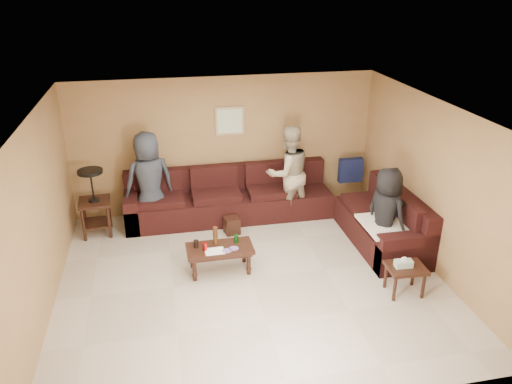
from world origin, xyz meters
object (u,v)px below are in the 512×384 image
waste_bin (232,225)px  person_left (149,181)px  side_table_right (405,270)px  person_right (386,214)px  sectional_sofa (280,210)px  person_middle (288,173)px  coffee_table (219,250)px  end_table_left (94,201)px

waste_bin → person_left: (-1.33, 0.52, 0.72)m
side_table_right → person_right: 1.04m
person_left → sectional_sofa: bearing=152.0°
sectional_sofa → person_middle: (0.22, 0.32, 0.54)m
side_table_right → person_right: bearing=83.3°
person_left → coffee_table: bearing=103.4°
person_middle → person_left: bearing=-15.1°
side_table_right → coffee_table: bearing=156.3°
waste_bin → sectional_sofa: bearing=5.6°
side_table_right → end_table_left: bearing=148.5°
end_table_left → person_left: (0.93, 0.08, 0.25)m
end_table_left → sectional_sofa: bearing=-6.5°
end_table_left → person_left: size_ratio=0.68×
person_left → person_middle: bearing=160.5°
waste_bin → person_middle: (1.10, 0.41, 0.72)m
person_right → end_table_left: bearing=46.5°
coffee_table → person_left: person_left is taller
end_table_left → person_right: 4.77m
person_left → person_right: size_ratio=1.16×
waste_bin → person_left: person_left is taller
waste_bin → person_middle: person_middle is taller
end_table_left → waste_bin: bearing=-11.1°
sectional_sofa → person_left: size_ratio=2.68×
end_table_left → person_middle: (3.36, -0.04, 0.25)m
sectional_sofa → side_table_right: bearing=-62.2°
coffee_table → waste_bin: size_ratio=3.38×
end_table_left → waste_bin: (2.26, -0.44, -0.47)m
coffee_table → waste_bin: 1.21m
waste_bin → person_left: size_ratio=0.17×
end_table_left → waste_bin: 2.35m
coffee_table → person_left: size_ratio=0.57×
end_table_left → waste_bin: end_table_left is taller
side_table_right → person_left: size_ratio=0.33×
side_table_right → person_middle: 2.84m
coffee_table → person_right: person_right is taller
coffee_table → person_right: bearing=-2.4°
end_table_left → person_middle: person_middle is taller
waste_bin → person_left: 1.60m
coffee_table → person_middle: size_ratio=0.57×
side_table_right → waste_bin: bearing=133.3°
coffee_table → end_table_left: (-1.90, 1.59, 0.26)m
person_middle → coffee_table: bearing=34.4°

